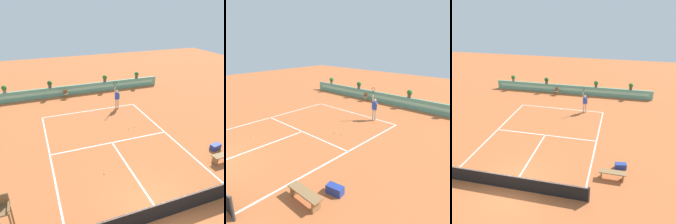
# 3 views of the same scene
# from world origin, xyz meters

# --- Properties ---
(ground_plane) EXTENTS (60.00, 60.00, 0.00)m
(ground_plane) POSITION_xyz_m (0.00, 6.00, 0.00)
(ground_plane) COLOR #BC6033
(court_lines) EXTENTS (8.32, 11.94, 0.01)m
(court_lines) POSITION_xyz_m (0.00, 6.72, 0.00)
(court_lines) COLOR white
(court_lines) RESTS_ON ground
(net) EXTENTS (8.92, 0.10, 1.00)m
(net) POSITION_xyz_m (0.00, 0.00, 0.51)
(net) COLOR #333333
(net) RESTS_ON ground
(back_wall_barrier) EXTENTS (18.00, 0.21, 1.00)m
(back_wall_barrier) POSITION_xyz_m (0.00, 16.39, 0.50)
(back_wall_barrier) COLOR #60A88E
(back_wall_barrier) RESTS_ON ground
(umpire_chair) EXTENTS (0.60, 0.60, 2.14)m
(umpire_chair) POSITION_xyz_m (-6.23, 1.26, 1.34)
(umpire_chair) COLOR brown
(umpire_chair) RESTS_ON ground
(ball_kid_chair) EXTENTS (0.44, 0.44, 0.85)m
(ball_kid_chair) POSITION_xyz_m (-1.50, 15.66, 0.48)
(ball_kid_chair) COLOR brown
(ball_kid_chair) RESTS_ON ground
(bench_courtside) EXTENTS (1.60, 0.44, 0.51)m
(bench_courtside) POSITION_xyz_m (5.51, 2.23, 0.38)
(bench_courtside) COLOR olive
(bench_courtside) RESTS_ON ground
(gear_bag) EXTENTS (0.75, 0.48, 0.36)m
(gear_bag) POSITION_xyz_m (5.98, 3.39, 0.18)
(gear_bag) COLOR navy
(gear_bag) RESTS_ON ground
(tennis_player) EXTENTS (0.62, 0.23, 2.58)m
(tennis_player) POSITION_xyz_m (2.36, 11.55, 1.05)
(tennis_player) COLOR beige
(tennis_player) RESTS_ON ground
(tennis_ball_near_baseline) EXTENTS (0.07, 0.07, 0.07)m
(tennis_ball_near_baseline) POSITION_xyz_m (1.81, 7.70, 0.03)
(tennis_ball_near_baseline) COLOR #CCE033
(tennis_ball_near_baseline) RESTS_ON ground
(tennis_ball_mid_court) EXTENTS (0.07, 0.07, 0.07)m
(tennis_ball_mid_court) POSITION_xyz_m (2.35, 7.83, 0.03)
(tennis_ball_mid_court) COLOR #CCE033
(tennis_ball_mid_court) RESTS_ON ground
(tennis_ball_by_sideline) EXTENTS (0.07, 0.07, 0.07)m
(tennis_ball_by_sideline) POSITION_xyz_m (-1.50, 3.59, 0.03)
(tennis_ball_by_sideline) COLOR #CCE033
(tennis_ball_by_sideline) RESTS_ON ground
(potted_plant_left) EXTENTS (0.48, 0.48, 0.72)m
(potted_plant_left) POSITION_xyz_m (-2.88, 16.39, 1.41)
(potted_plant_left) COLOR #514C47
(potted_plant_left) RESTS_ON back_wall_barrier
(potted_plant_far_left) EXTENTS (0.48, 0.48, 0.72)m
(potted_plant_far_left) POSITION_xyz_m (-7.00, 16.39, 1.41)
(potted_plant_far_left) COLOR gray
(potted_plant_far_left) RESTS_ON back_wall_barrier
(potted_plant_far_right) EXTENTS (0.48, 0.48, 0.72)m
(potted_plant_far_right) POSITION_xyz_m (6.60, 16.39, 1.41)
(potted_plant_far_right) COLOR #514C47
(potted_plant_far_right) RESTS_ON back_wall_barrier
(potted_plant_right) EXTENTS (0.48, 0.48, 0.72)m
(potted_plant_right) POSITION_xyz_m (2.85, 16.39, 1.41)
(potted_plant_right) COLOR #514C47
(potted_plant_right) RESTS_ON back_wall_barrier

